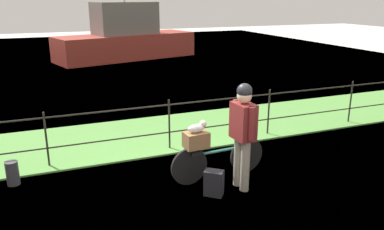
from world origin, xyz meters
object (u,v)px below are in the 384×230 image
Objects in this scene: wooden_crate at (196,140)px; cyclist_person at (243,127)px; bicycle_main at (218,160)px; terrier_dog at (198,127)px; moored_boat_near at (126,39)px; backpack_on_paving at (214,183)px; mooring_bollard at (12,173)px.

wooden_crate is 0.77m from cyclist_person.
terrier_dog reaches higher than bicycle_main.
bicycle_main is 5.31× the size of terrier_dog.
bicycle_main is 13.45m from moored_boat_near.
mooring_bollard is (-2.84, 1.50, -0.00)m from backpack_on_paving.
wooden_crate reaches higher than backpack_on_paving.
mooring_bollard is at bearing 159.67° from terrier_dog.
backpack_on_paving is at bearing -172.67° from cyclist_person.
terrier_dog is 0.71m from cyclist_person.
cyclist_person reaches higher than mooring_bollard.
terrier_dog is at bearing 138.31° from backpack_on_paving.
bicycle_main reaches higher than backpack_on_paving.
moored_boat_near is at bearing 69.58° from mooring_bollard.
wooden_crate is 0.20m from terrier_dog.
moored_boat_near reaches higher than backpack_on_paving.
cyclist_person is at bearing -65.39° from bicycle_main.
bicycle_main is at bearing 114.61° from cyclist_person.
cyclist_person is at bearing -35.95° from terrier_dog.
backpack_on_paving is at bearing -78.70° from wooden_crate.
backpack_on_paving is at bearing -97.24° from moored_boat_near.
bicycle_main is 0.60m from backpack_on_paving.
terrier_dog is 3.05m from mooring_bollard.
bicycle_main is at bearing -17.70° from mooring_bollard.
moored_boat_near is (1.83, 13.38, 0.01)m from terrier_dog.
terrier_dog is (-0.37, -0.02, 0.62)m from bicycle_main.
moored_boat_near is (4.60, 12.36, 0.76)m from mooring_bollard.
cyclist_person is 13.85m from moored_boat_near.
wooden_crate is at bearing -176.31° from bicycle_main.
moored_boat_near is (1.46, 13.36, 0.63)m from bicycle_main.
backpack_on_paving is at bearing -81.62° from terrier_dog.
wooden_crate is at bearing 141.23° from backpack_on_paving.
cyclist_person reaches higher than wooden_crate.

